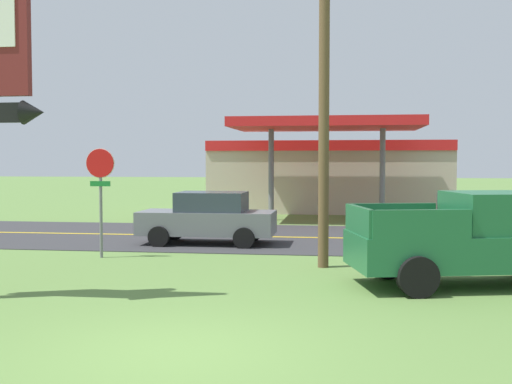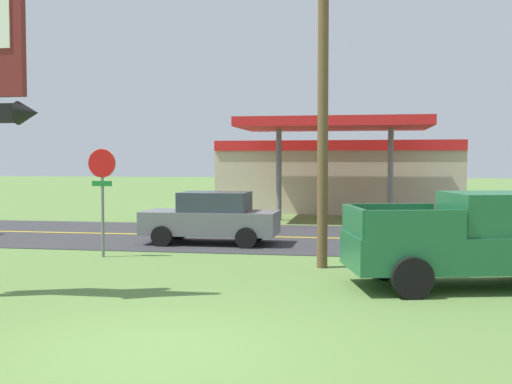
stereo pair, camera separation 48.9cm
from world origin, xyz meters
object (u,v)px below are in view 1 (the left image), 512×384
pickup_green_parked_on_lawn (480,240)px  car_silver_mid_lane (473,221)px  utility_pole (324,89)px  car_grey_far_lane (208,218)px  stop_sign (100,183)px  gas_station (329,174)px

pickup_green_parked_on_lawn → car_silver_mid_lane: pickup_green_parked_on_lawn is taller
utility_pole → car_grey_far_lane: 6.37m
utility_pole → car_silver_mid_lane: size_ratio=1.93×
stop_sign → car_grey_far_lane: size_ratio=0.70×
utility_pole → car_grey_far_lane: size_ratio=1.93×
car_grey_far_lane → utility_pole: bearing=-45.7°
gas_station → car_grey_far_lane: (-3.42, -13.89, -1.11)m
car_silver_mid_lane → car_grey_far_lane: bearing=180.0°
car_silver_mid_lane → stop_sign: bearing=-163.2°
stop_sign → car_grey_far_lane: 4.03m
gas_station → pickup_green_parked_on_lawn: bearing=-79.6°
utility_pole → gas_station: (-0.27, 17.68, -2.42)m
pickup_green_parked_on_lawn → gas_station: bearing=100.4°
car_silver_mid_lane → car_grey_far_lane: same height
stop_sign → gas_station: (5.71, 16.98, -0.08)m
car_silver_mid_lane → car_grey_far_lane: 7.98m
stop_sign → car_silver_mid_lane: bearing=16.8°
utility_pole → pickup_green_parked_on_lawn: size_ratio=1.47×
utility_pole → pickup_green_parked_on_lawn: utility_pole is taller
car_grey_far_lane → stop_sign: bearing=-126.5°
gas_station → car_grey_far_lane: size_ratio=2.86×
utility_pole → pickup_green_parked_on_lawn: 5.10m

